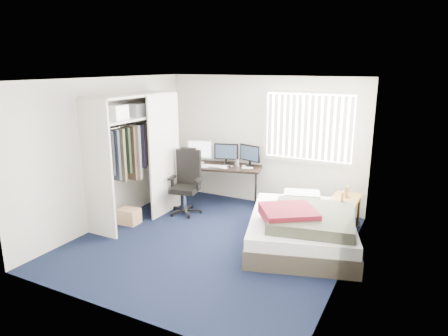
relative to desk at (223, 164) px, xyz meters
name	(u,v)px	position (x,y,z in m)	size (l,w,h in m)	color
ground	(212,242)	(0.71, -1.75, -0.79)	(4.20, 4.20, 0.00)	black
room_shell	(211,148)	(0.71, -1.75, 0.72)	(4.20, 4.20, 4.20)	silver
window_assembly	(309,127)	(1.61, 0.29, 0.81)	(1.72, 0.09, 1.32)	white
closet	(134,145)	(-0.96, -1.49, 0.56)	(0.64, 1.84, 2.22)	beige
desk	(223,164)	(0.00, 0.00, 0.00)	(1.68, 1.09, 1.22)	black
office_chair	(187,188)	(-0.35, -0.81, -0.33)	(0.66, 0.66, 1.20)	black
footstool	(263,198)	(0.84, 0.10, -0.62)	(0.32, 0.27, 0.23)	white
nightstand	(344,203)	(2.46, -0.44, -0.28)	(0.44, 0.86, 0.76)	brown
bed	(302,226)	(1.98, -1.18, -0.50)	(2.09, 2.43, 0.68)	#3C352B
pine_box	(129,216)	(-0.94, -1.76, -0.66)	(0.36, 0.27, 0.27)	#A78253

